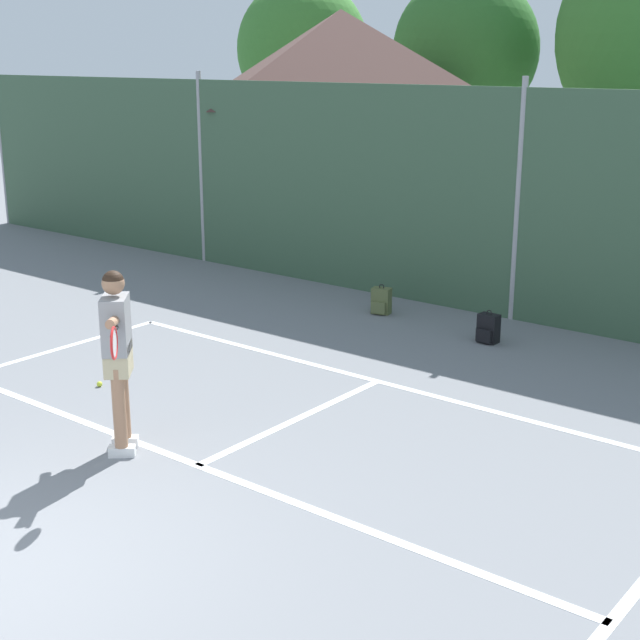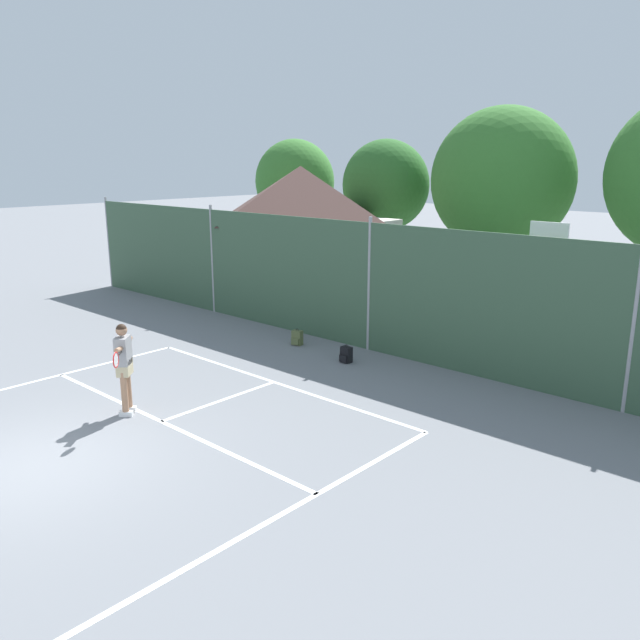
{
  "view_description": "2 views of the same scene",
  "coord_description": "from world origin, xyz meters",
  "views": [
    {
      "loc": [
        5.95,
        -3.13,
        3.83
      ],
      "look_at": [
        0.21,
        4.11,
        1.13
      ],
      "focal_mm": 51.4,
      "sensor_mm": 36.0,
      "label": 1
    },
    {
      "loc": [
        9.93,
        -3.91,
        4.93
      ],
      "look_at": [
        0.54,
        6.48,
        1.37
      ],
      "focal_mm": 35.47,
      "sensor_mm": 36.0,
      "label": 2
    }
  ],
  "objects": [
    {
      "name": "backpack_black",
      "position": [
        0.29,
        7.73,
        0.19
      ],
      "size": [
        0.29,
        0.25,
        0.46
      ],
      "color": "black",
      "rests_on": "ground"
    },
    {
      "name": "treeline_backdrop",
      "position": [
        0.4,
        17.73,
        4.11
      ],
      "size": [
        25.33,
        4.66,
        7.04
      ],
      "color": "brown",
      "rests_on": "ground"
    },
    {
      "name": "ground_plane",
      "position": [
        0.0,
        0.0,
        0.0
      ],
      "size": [
        120.0,
        120.0,
        0.0
      ],
      "primitive_type": "plane",
      "color": "slate"
    },
    {
      "name": "court_markings",
      "position": [
        0.0,
        0.65,
        0.0
      ],
      "size": [
        8.3,
        11.1,
        0.01
      ],
      "color": "white",
      "rests_on": "ground"
    },
    {
      "name": "tennis_ball",
      "position": [
        -2.5,
        3.28,
        0.03
      ],
      "size": [
        0.07,
        0.07,
        0.07
      ],
      "primitive_type": "sphere",
      "color": "#CCE033",
      "rests_on": "ground"
    },
    {
      "name": "clubhouse_building",
      "position": [
        -6.18,
        12.87,
        2.45
      ],
      "size": [
        5.77,
        5.69,
        4.72
      ],
      "color": "silver",
      "rests_on": "ground"
    },
    {
      "name": "basketball_hoop",
      "position": [
        4.08,
        10.45,
        2.31
      ],
      "size": [
        0.9,
        0.67,
        3.55
      ],
      "color": "#284CB2",
      "rests_on": "ground"
    },
    {
      "name": "backpack_olive",
      "position": [
        -1.69,
        8.01,
        0.19
      ],
      "size": [
        0.31,
        0.29,
        0.46
      ],
      "color": "#566038",
      "rests_on": "ground"
    },
    {
      "name": "tennis_player",
      "position": [
        -0.82,
        2.25,
        1.11
      ],
      "size": [
        1.08,
        1.04,
        1.85
      ],
      "color": "silver",
      "rests_on": "ground"
    },
    {
      "name": "chainlink_fence",
      "position": [
        0.0,
        9.0,
        1.69
      ],
      "size": [
        26.09,
        0.09,
        3.53
      ],
      "color": "#38563D",
      "rests_on": "ground"
    }
  ]
}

